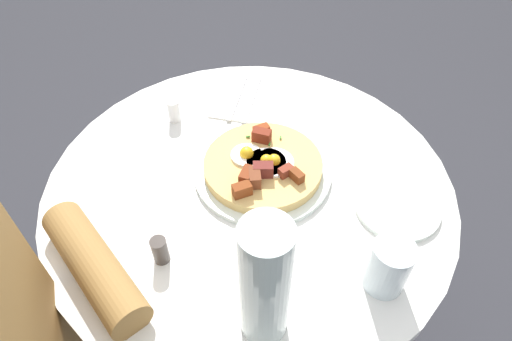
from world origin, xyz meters
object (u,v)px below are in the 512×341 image
object	(u,v)px
water_glass	(389,266)
knife	(252,98)
dining_table	(250,229)
water_bottle	(265,285)
breakfast_pizza	(263,165)
pepper_shaker	(160,250)
bread_plate	(397,207)
salt_shaker	(174,111)
pizza_plate	(263,171)
fork	(237,97)

from	to	relation	value
water_glass	knife	bearing A→B (deg)	-84.97
dining_table	water_bottle	bearing A→B (deg)	75.65
breakfast_pizza	knife	bearing A→B (deg)	-103.73
knife	pepper_shaker	xyz separation A→B (m)	(0.29, 0.37, 0.02)
bread_plate	pepper_shaker	world-z (taller)	pepper_shaker
bread_plate	salt_shaker	distance (m)	0.53
pepper_shaker	dining_table	bearing A→B (deg)	-148.87
bread_plate	pepper_shaker	xyz separation A→B (m)	(0.45, -0.04, 0.02)
breakfast_pizza	pepper_shaker	xyz separation A→B (m)	(0.23, 0.13, 0.00)
pizza_plate	salt_shaker	xyz separation A→B (m)	(0.13, -0.23, 0.02)
knife	salt_shaker	size ratio (longest dim) A/B	3.32
knife	salt_shaker	bearing A→B (deg)	-56.01
dining_table	water_glass	xyz separation A→B (m)	(-0.14, 0.29, 0.22)
dining_table	fork	world-z (taller)	fork
dining_table	pizza_plate	distance (m)	0.17
water_glass	pepper_shaker	world-z (taller)	water_glass
breakfast_pizza	water_bottle	bearing A→B (deg)	70.44
fork	pepper_shaker	size ratio (longest dim) A/B	3.30
fork	salt_shaker	world-z (taller)	salt_shaker
pizza_plate	bread_plate	distance (m)	0.27
salt_shaker	water_glass	bearing A→B (deg)	114.37
pizza_plate	salt_shaker	size ratio (longest dim) A/B	5.19
pizza_plate	knife	xyz separation A→B (m)	(-0.06, -0.23, 0.00)
fork	pepper_shaker	xyz separation A→B (m)	(0.26, 0.39, 0.02)
dining_table	pizza_plate	size ratio (longest dim) A/B	2.92
breakfast_pizza	bread_plate	size ratio (longest dim) A/B	1.48
dining_table	bread_plate	size ratio (longest dim) A/B	5.04
fork	knife	world-z (taller)	same
breakfast_pizza	water_glass	bearing A→B (deg)	109.34
dining_table	pizza_plate	bearing A→B (deg)	-160.13
pizza_plate	fork	bearing A→B (deg)	-95.85
pizza_plate	breakfast_pizza	bearing A→B (deg)	59.04
water_glass	salt_shaker	size ratio (longest dim) A/B	1.89
pizza_plate	breakfast_pizza	xyz separation A→B (m)	(0.00, 0.00, 0.02)
breakfast_pizza	fork	world-z (taller)	breakfast_pizza
fork	breakfast_pizza	bearing A→B (deg)	25.13
dining_table	water_bottle	world-z (taller)	water_bottle
dining_table	pepper_shaker	bearing A→B (deg)	31.13
fork	pepper_shaker	bearing A→B (deg)	-2.81
water_glass	salt_shaker	world-z (taller)	water_glass
pizza_plate	fork	world-z (taller)	pizza_plate
bread_plate	water_bottle	distance (m)	0.37
pizza_plate	salt_shaker	bearing A→B (deg)	-59.23
knife	pepper_shaker	distance (m)	0.47
bread_plate	pepper_shaker	size ratio (longest dim) A/B	2.98
pizza_plate	knife	bearing A→B (deg)	-103.60
fork	knife	size ratio (longest dim) A/B	1.00
bread_plate	fork	size ratio (longest dim) A/B	0.90
water_glass	bread_plate	bearing A→B (deg)	-129.75
bread_plate	fork	xyz separation A→B (m)	(0.19, -0.42, 0.00)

